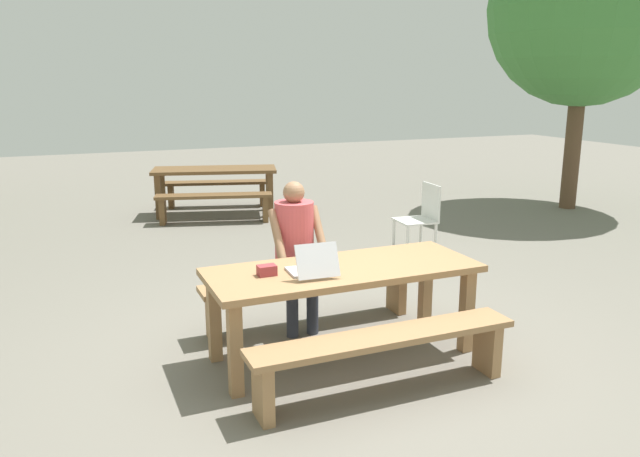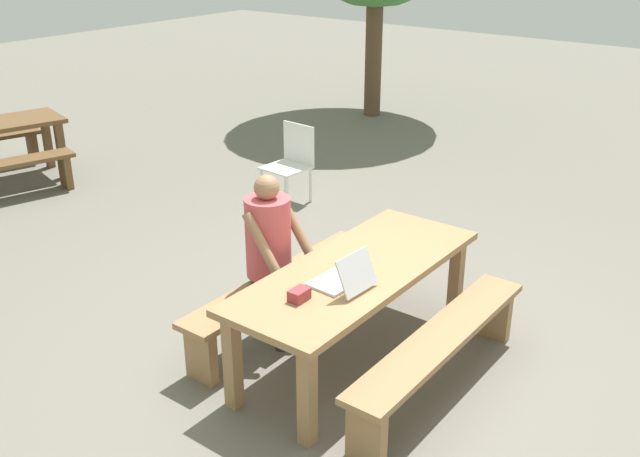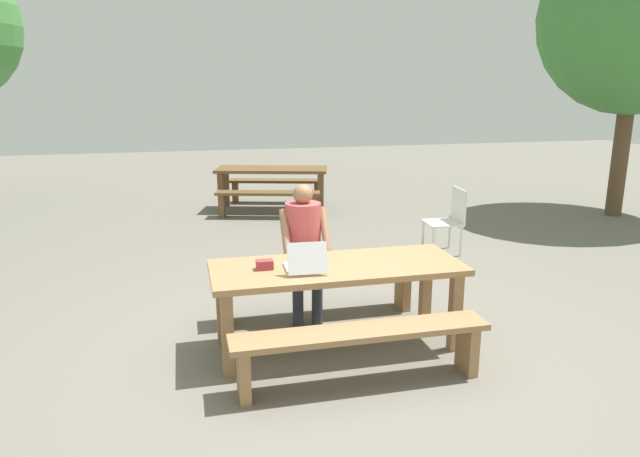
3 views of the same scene
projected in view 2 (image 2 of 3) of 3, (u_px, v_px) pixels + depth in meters
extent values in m
plane|color=slate|center=(355.00, 357.00, 5.19)|extent=(30.00, 30.00, 0.00)
cube|color=#9E754C|center=(357.00, 270.00, 4.91)|extent=(2.07, 0.80, 0.05)
cube|color=#9E754C|center=(307.00, 397.00, 4.21)|extent=(0.09, 0.09, 0.67)
cube|color=#9E754C|center=(456.00, 279.00, 5.57)|extent=(0.09, 0.09, 0.67)
cube|color=#9E754C|center=(233.00, 362.00, 4.54)|extent=(0.09, 0.09, 0.67)
cube|color=#9E754C|center=(390.00, 259.00, 5.90)|extent=(0.09, 0.09, 0.67)
cube|color=#9E754C|center=(441.00, 337.00, 4.65)|extent=(1.92, 0.30, 0.05)
cube|color=#9E754C|center=(366.00, 434.00, 4.11)|extent=(0.08, 0.24, 0.39)
cube|color=#9E754C|center=(495.00, 313.00, 5.37)|extent=(0.08, 0.24, 0.39)
cube|color=#9E754C|center=(282.00, 279.00, 5.39)|extent=(1.92, 0.30, 0.05)
cube|color=#9E754C|center=(201.00, 355.00, 4.85)|extent=(0.08, 0.24, 0.39)
cube|color=#9E754C|center=(348.00, 265.00, 6.11)|extent=(0.08, 0.24, 0.39)
cube|color=silver|center=(335.00, 282.00, 4.68)|extent=(0.33, 0.27, 0.02)
cube|color=silver|center=(357.00, 273.00, 4.53)|extent=(0.32, 0.13, 0.24)
cube|color=#0F1933|center=(356.00, 272.00, 4.53)|extent=(0.29, 0.11, 0.21)
cube|color=#993338|center=(299.00, 295.00, 4.47)|extent=(0.13, 0.09, 0.07)
cylinder|color=#333847|center=(281.00, 322.00, 5.20)|extent=(0.10, 0.10, 0.44)
cylinder|color=#333847|center=(297.00, 312.00, 5.33)|extent=(0.10, 0.10, 0.44)
cube|color=#333847|center=(279.00, 282.00, 5.21)|extent=(0.28, 0.28, 0.12)
cylinder|color=#C64C51|center=(268.00, 237.00, 5.13)|extent=(0.33, 0.33, 0.59)
cylinder|color=#936B4C|center=(261.00, 243.00, 4.92)|extent=(0.07, 0.32, 0.41)
cylinder|color=#936B4C|center=(295.00, 226.00, 5.19)|extent=(0.07, 0.32, 0.41)
sphere|color=#936B4C|center=(267.00, 187.00, 4.98)|extent=(0.18, 0.18, 0.18)
cube|color=white|center=(286.00, 168.00, 7.84)|extent=(0.47, 0.47, 0.02)
cube|color=white|center=(299.00, 143.00, 7.89)|extent=(0.05, 0.44, 0.44)
cylinder|color=white|center=(262.00, 186.00, 7.90)|extent=(0.04, 0.04, 0.39)
cylinder|color=white|center=(287.00, 194.00, 7.67)|extent=(0.04, 0.04, 0.39)
cylinder|color=white|center=(286.00, 177.00, 8.17)|extent=(0.04, 0.04, 0.39)
cylinder|color=white|center=(311.00, 185.00, 7.94)|extent=(0.04, 0.04, 0.39)
cube|color=brown|center=(61.00, 150.00, 8.62)|extent=(0.11, 0.11, 0.68)
cube|color=brown|center=(47.00, 141.00, 8.99)|extent=(0.11, 0.11, 0.68)
cube|color=brown|center=(65.00, 171.00, 8.37)|extent=(0.14, 0.25, 0.39)
cube|color=brown|center=(33.00, 147.00, 9.25)|extent=(0.14, 0.25, 0.39)
cylinder|color=brown|center=(374.00, 43.00, 11.08)|extent=(0.26, 0.26, 2.26)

